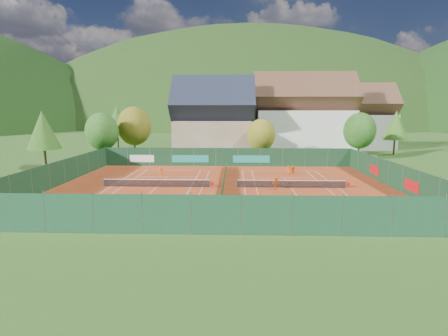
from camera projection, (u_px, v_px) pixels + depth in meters
ground at (223, 187)px, 41.48m from camera, size 600.00×600.00×0.00m
clay_pad at (223, 187)px, 41.48m from camera, size 40.00×32.00×0.01m
court_markings_left at (157, 187)px, 41.73m from camera, size 11.03×23.83×0.00m
court_markings_right at (291, 188)px, 41.22m from camera, size 11.03×23.83×0.00m
tennis_net_left at (158, 183)px, 41.65m from camera, size 13.30×0.10×1.02m
tennis_net_right at (292, 184)px, 41.13m from camera, size 13.30×0.10×1.02m
court_divider at (223, 183)px, 41.40m from camera, size 0.03×28.80×1.00m
fence_north at (224, 157)px, 57.02m from camera, size 40.00×0.10×3.00m
fence_south at (216, 215)px, 25.45m from camera, size 40.00×0.04×3.00m
fence_west at (57, 174)px, 41.88m from camera, size 0.04×32.00×3.00m
fence_east at (395, 176)px, 40.64m from camera, size 0.09×32.00×3.00m
chalet at (214, 123)px, 70.08m from camera, size 16.20×12.00×16.00m
hotel_block_a at (303, 118)px, 75.26m from camera, size 21.60×11.00×17.25m
hotel_block_b at (356, 121)px, 82.81m from camera, size 17.28×10.00×15.50m
tree_west_front at (102, 131)px, 61.03m from camera, size 5.72×5.72×8.69m
tree_west_mid at (134, 126)px, 66.71m from camera, size 6.44×6.44×9.78m
tree_west_back at (117, 121)px, 74.69m from camera, size 5.60×5.60×10.00m
tree_center at (261, 135)px, 62.21m from camera, size 5.01×5.01×7.60m
tree_east_front at (360, 131)px, 63.49m from camera, size 5.72×5.72×8.69m
tree_east_mid at (396, 125)px, 70.94m from camera, size 5.04×5.04×9.00m
tree_west_side at (43, 130)px, 53.23m from camera, size 5.04×5.04×9.00m
tree_east_back at (344, 121)px, 78.98m from camera, size 7.15×7.15×10.86m
mountain_backdrop at (269, 172)px, 277.24m from camera, size 820.00×530.00×242.00m
ball_hopper at (376, 215)px, 28.51m from camera, size 0.34×0.34×0.80m
loose_ball_0 at (111, 205)px, 33.42m from camera, size 0.07×0.07×0.07m
loose_ball_1 at (311, 216)px, 30.02m from camera, size 0.07×0.07×0.07m
player_left_near at (108, 203)px, 31.90m from camera, size 0.60×0.49×1.40m
player_left_mid at (156, 202)px, 32.44m from camera, size 0.68×0.56×1.27m
player_left_far at (160, 173)px, 46.97m from camera, size 1.10×0.79×1.53m
player_right_near at (276, 184)px, 40.02m from camera, size 0.94×0.71×1.49m
player_right_far_a at (289, 170)px, 49.67m from camera, size 0.63×0.41×1.27m
player_right_far_b at (293, 169)px, 50.52m from camera, size 1.10×0.98×1.21m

